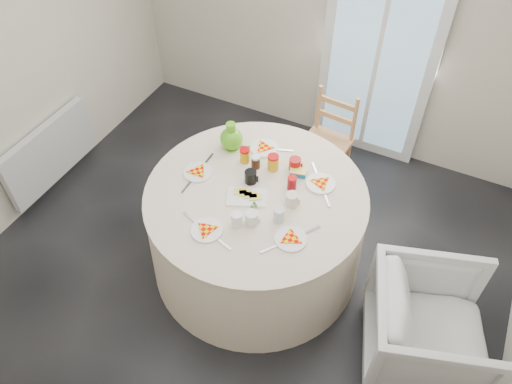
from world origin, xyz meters
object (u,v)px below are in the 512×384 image
at_px(radiator, 50,153).
at_px(wooden_chair, 326,141).
at_px(table, 256,230).
at_px(green_pitcher, 231,139).
at_px(armchair, 431,326).

distance_m(radiator, wooden_chair, 2.43).
height_order(table, green_pitcher, green_pitcher).
bearing_deg(table, armchair, -9.03).
bearing_deg(table, green_pitcher, 137.44).
bearing_deg(wooden_chair, table, -91.41).
bearing_deg(armchair, radiator, 69.58).
xyz_separation_m(table, wooden_chair, (0.14, 1.10, 0.09)).
distance_m(armchair, green_pitcher, 1.91).
xyz_separation_m(wooden_chair, green_pitcher, (-0.52, -0.76, 0.40)).
bearing_deg(radiator, wooden_chair, 27.83).
relative_size(wooden_chair, green_pitcher, 3.95).
relative_size(table, green_pitcher, 7.23).
relative_size(radiator, armchair, 1.26).
bearing_deg(green_pitcher, wooden_chair, 79.36).
xyz_separation_m(table, green_pitcher, (-0.38, 0.35, 0.49)).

